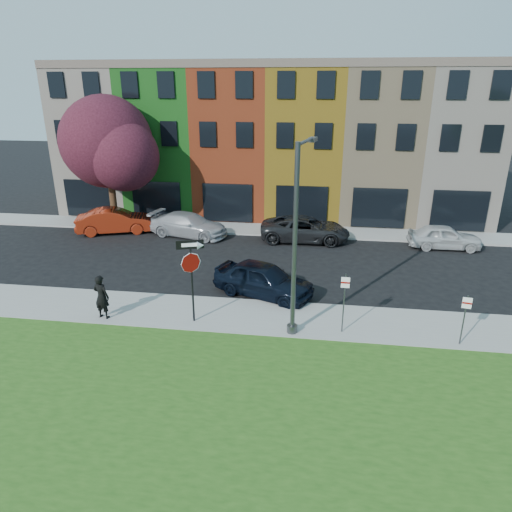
# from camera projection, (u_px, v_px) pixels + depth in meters

# --- Properties ---
(ground) EXTENTS (120.00, 120.00, 0.00)m
(ground) POSITION_uv_depth(u_px,v_px,m) (279.00, 362.00, 15.85)
(ground) COLOR black
(ground) RESTS_ON ground
(sidewalk_near) EXTENTS (40.00, 3.00, 0.12)m
(sidewalk_near) POSITION_uv_depth(u_px,v_px,m) (335.00, 322.00, 18.35)
(sidewalk_near) COLOR gray
(sidewalk_near) RESTS_ON ground
(sidewalk_far) EXTENTS (40.00, 2.40, 0.12)m
(sidewalk_far) POSITION_uv_depth(u_px,v_px,m) (254.00, 229.00, 30.11)
(sidewalk_far) COLOR gray
(sidewalk_far) RESTS_ON ground
(rowhouse_block) EXTENTS (30.00, 10.12, 10.00)m
(rowhouse_block) POSITION_uv_depth(u_px,v_px,m) (273.00, 142.00, 34.03)
(rowhouse_block) COLOR beige
(rowhouse_block) RESTS_ON ground
(stop_sign) EXTENTS (1.01, 0.36, 3.42)m
(stop_sign) POSITION_uv_depth(u_px,v_px,m) (191.00, 265.00, 17.49)
(stop_sign) COLOR black
(stop_sign) RESTS_ON sidewalk_near
(man) EXTENTS (0.85, 0.72, 1.85)m
(man) POSITION_uv_depth(u_px,v_px,m) (102.00, 297.00, 18.31)
(man) COLOR black
(man) RESTS_ON sidewalk_near
(sedan_near) EXTENTS (5.00, 5.88, 1.57)m
(sedan_near) POSITION_uv_depth(u_px,v_px,m) (263.00, 279.00, 20.58)
(sedan_near) COLOR black
(sedan_near) RESTS_ON ground
(parked_car_red) EXTENTS (4.65, 5.84, 1.58)m
(parked_car_red) POSITION_uv_depth(u_px,v_px,m) (115.00, 221.00, 29.37)
(parked_car_red) COLOR maroon
(parked_car_red) RESTS_ON ground
(parked_car_silver) EXTENTS (4.21, 5.89, 1.45)m
(parked_car_silver) POSITION_uv_depth(u_px,v_px,m) (189.00, 225.00, 28.75)
(parked_car_silver) COLOR #AAAAAF
(parked_car_silver) RESTS_ON ground
(parked_car_dark) EXTENTS (2.66, 5.47, 1.50)m
(parked_car_dark) POSITION_uv_depth(u_px,v_px,m) (305.00, 229.00, 27.85)
(parked_car_dark) COLOR black
(parked_car_dark) RESTS_ON ground
(parked_car_white) EXTENTS (1.72, 4.12, 1.40)m
(parked_car_white) POSITION_uv_depth(u_px,v_px,m) (444.00, 237.00, 26.60)
(parked_car_white) COLOR silver
(parked_car_white) RESTS_ON ground
(street_lamp) EXTENTS (0.82, 2.55, 7.15)m
(street_lamp) POSITION_uv_depth(u_px,v_px,m) (296.00, 241.00, 16.45)
(street_lamp) COLOR #434548
(street_lamp) RESTS_ON sidewalk_near
(parking_sign_a) EXTENTS (0.32, 0.08, 2.41)m
(parking_sign_a) POSITION_uv_depth(u_px,v_px,m) (344.00, 297.00, 17.03)
(parking_sign_a) COLOR #434548
(parking_sign_a) RESTS_ON sidewalk_near
(parking_sign_b) EXTENTS (0.32, 0.11, 1.95)m
(parking_sign_b) POSITION_uv_depth(u_px,v_px,m) (465.00, 314.00, 16.28)
(parking_sign_b) COLOR #434548
(parking_sign_b) RESTS_ON sidewalk_near
(tree_purple) EXTENTS (6.88, 6.02, 8.39)m
(tree_purple) POSITION_uv_depth(u_px,v_px,m) (109.00, 144.00, 28.67)
(tree_purple) COLOR #311D10
(tree_purple) RESTS_ON sidewalk_far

